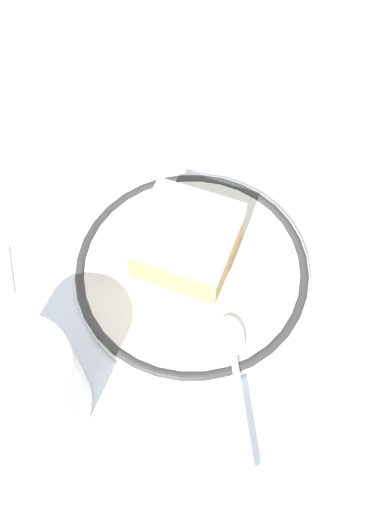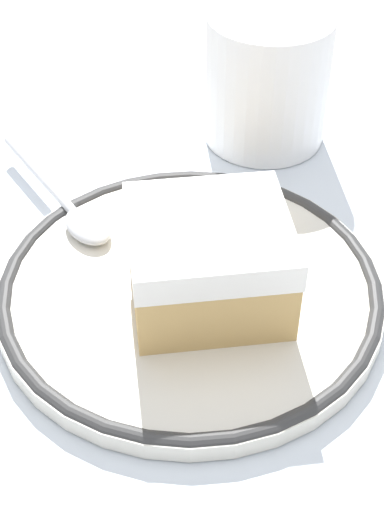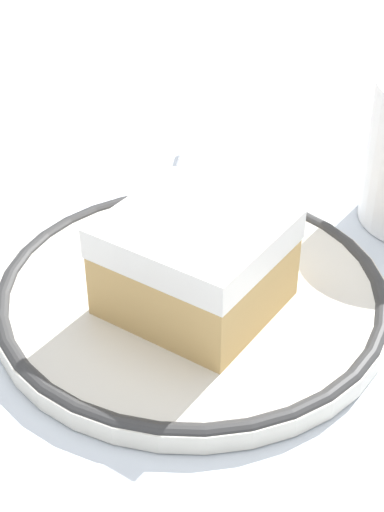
% 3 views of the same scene
% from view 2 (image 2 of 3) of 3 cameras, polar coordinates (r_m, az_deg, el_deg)
% --- Properties ---
extents(ground_plane, '(2.40, 2.40, 0.00)m').
position_cam_2_polar(ground_plane, '(0.42, 3.70, -2.60)').
color(ground_plane, '#B7B2A8').
extents(placemat, '(0.54, 0.40, 0.00)m').
position_cam_2_polar(placemat, '(0.42, 3.70, -2.53)').
color(placemat, silver).
rests_on(placemat, ground_plane).
extents(plate, '(0.20, 0.20, 0.01)m').
position_cam_2_polar(plate, '(0.41, 0.00, -2.48)').
color(plate, silver).
rests_on(plate, placemat).
extents(cake_slice, '(0.09, 0.08, 0.05)m').
position_cam_2_polar(cake_slice, '(0.38, 1.38, -0.31)').
color(cake_slice, tan).
rests_on(cake_slice, plate).
extents(spoon, '(0.08, 0.11, 0.01)m').
position_cam_2_polar(spoon, '(0.45, -8.64, 3.43)').
color(spoon, silver).
rests_on(spoon, plate).
extents(cup, '(0.08, 0.08, 0.09)m').
position_cam_2_polar(cup, '(0.52, 5.67, 12.21)').
color(cup, white).
rests_on(cup, placemat).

